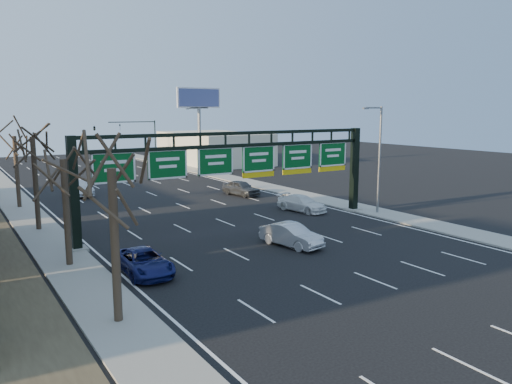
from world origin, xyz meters
TOP-DOWN VIEW (x-y plane):
  - ground at (0.00, 0.00)m, footprint 160.00×160.00m
  - sidewalk_left at (-12.80, 20.00)m, footprint 3.00×120.00m
  - sidewalk_right at (12.80, 20.00)m, footprint 3.00×120.00m
  - lane_markings at (0.00, 20.00)m, footprint 21.60×120.00m
  - sign_gantry at (0.16, 8.00)m, footprint 24.60×1.20m
  - building_right_distant at (20.00, 50.00)m, footprint 12.00×20.00m
  - tree_near at (-12.80, -4.00)m, footprint 3.60×3.60m
  - tree_gantry at (-12.80, 5.00)m, footprint 3.60×3.60m
  - tree_mid at (-12.80, 15.00)m, footprint 3.60×3.60m
  - tree_far at (-12.80, 25.00)m, footprint 3.60×3.60m
  - streetlight_near at (12.47, 6.00)m, footprint 2.15×0.22m
  - streetlight_far at (12.47, 40.00)m, footprint 2.15×0.22m
  - billboard_right at (15.00, 44.98)m, footprint 7.00×0.50m
  - traffic_signal_mast at (5.69, 55.00)m, footprint 10.16×0.54m
  - car_blue_suv at (-9.73, 1.47)m, footprint 2.22×4.82m
  - car_silver_sedan at (0.27, 1.66)m, footprint 2.43×4.68m
  - car_white_wagon at (7.77, 10.26)m, footprint 2.86×5.06m
  - car_grey_far at (7.49, 20.11)m, footprint 2.60×4.76m
  - car_silver_distant at (-6.50, 28.73)m, footprint 1.81×4.84m

SIDE VIEW (x-z plane):
  - ground at x=0.00m, z-range 0.00..0.00m
  - lane_markings at x=0.00m, z-range 0.00..0.01m
  - sidewalk_left at x=-12.80m, z-range 0.00..0.12m
  - sidewalk_right at x=12.80m, z-range 0.00..0.12m
  - car_blue_suv at x=-9.73m, z-range 0.00..1.34m
  - car_white_wagon at x=7.77m, z-range 0.00..1.38m
  - car_silver_sedan at x=0.27m, z-range 0.00..1.47m
  - car_grey_far at x=7.49m, z-range 0.00..1.54m
  - car_silver_distant at x=-6.50m, z-range 0.00..1.58m
  - building_right_distant at x=20.00m, z-range 0.00..5.00m
  - sign_gantry at x=0.16m, z-range 1.03..8.23m
  - streetlight_near at x=12.47m, z-range 0.58..9.58m
  - streetlight_far at x=12.47m, z-range 0.58..9.58m
  - traffic_signal_mast at x=5.69m, z-range 2.00..9.00m
  - tree_gantry at x=-12.80m, z-range 2.87..11.35m
  - tree_near at x=-12.80m, z-range 3.05..11.91m
  - tree_far at x=-12.80m, z-range 3.05..11.91m
  - tree_mid at x=-12.80m, z-range 3.23..12.47m
  - billboard_right at x=15.00m, z-range 3.06..15.06m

